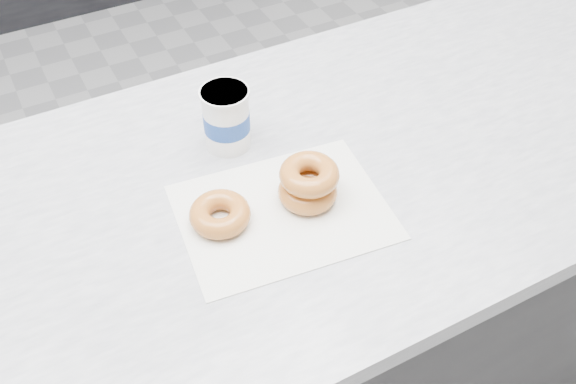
{
  "coord_description": "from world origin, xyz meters",
  "views": [
    {
      "loc": [
        -0.29,
        -1.32,
        1.68
      ],
      "look_at": [
        0.05,
        -0.67,
        0.94
      ],
      "focal_mm": 40.0,
      "sensor_mm": 36.0,
      "label": 1
    }
  ],
  "objects_px": {
    "donut_stack": "(308,183)",
    "counter": "(252,335)",
    "donut_single": "(220,214)",
    "coffee_cup": "(226,118)"
  },
  "relations": [
    {
      "from": "counter",
      "to": "donut_single",
      "type": "xyz_separation_m",
      "value": [
        -0.06,
        -0.05,
        0.47
      ]
    },
    {
      "from": "donut_stack",
      "to": "coffee_cup",
      "type": "xyz_separation_m",
      "value": [
        -0.06,
        0.19,
        0.02
      ]
    },
    {
      "from": "donut_single",
      "to": "donut_stack",
      "type": "height_order",
      "value": "donut_stack"
    },
    {
      "from": "coffee_cup",
      "to": "counter",
      "type": "bearing_deg",
      "value": -95.12
    },
    {
      "from": "counter",
      "to": "donut_single",
      "type": "height_order",
      "value": "donut_single"
    },
    {
      "from": "counter",
      "to": "coffee_cup",
      "type": "distance_m",
      "value": 0.53
    },
    {
      "from": "donut_single",
      "to": "donut_stack",
      "type": "distance_m",
      "value": 0.15
    },
    {
      "from": "counter",
      "to": "donut_stack",
      "type": "bearing_deg",
      "value": -34.63
    },
    {
      "from": "donut_single",
      "to": "donut_stack",
      "type": "bearing_deg",
      "value": -7.29
    },
    {
      "from": "donut_stack",
      "to": "counter",
      "type": "bearing_deg",
      "value": 145.37
    }
  ]
}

